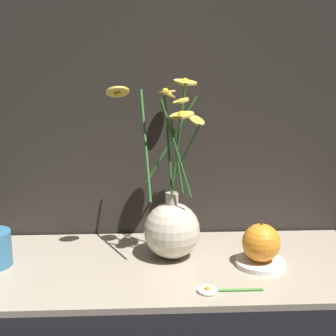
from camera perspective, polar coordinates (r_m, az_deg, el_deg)
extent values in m
plane|color=black|center=(0.97, -0.25, -12.23)|extent=(6.00, 6.00, 0.00)
cube|color=tan|center=(0.97, -0.25, -11.91)|extent=(0.83, 0.34, 0.01)
sphere|color=beige|center=(0.97, 0.47, -7.60)|extent=(0.12, 0.12, 0.12)
cylinder|color=beige|center=(0.95, 0.47, -4.11)|extent=(0.03, 0.03, 0.04)
cylinder|color=#336B2D|center=(0.96, 2.01, 1.45)|extent=(0.06, 0.06, 0.14)
cylinder|color=#EAC64C|center=(0.98, 3.49, 5.81)|extent=(0.05, 0.05, 0.02)
sphere|color=yellow|center=(0.98, 3.49, 5.81)|extent=(0.01, 0.01, 0.01)
cylinder|color=#336B2D|center=(0.91, -2.74, 2.91)|extent=(0.02, 0.11, 0.21)
cylinder|color=#EAC64C|center=(0.89, -6.18, 9.23)|extent=(0.05, 0.05, 0.02)
sphere|color=yellow|center=(0.89, -6.18, 9.23)|extent=(0.02, 0.02, 0.02)
cylinder|color=#336B2D|center=(0.98, 0.30, 3.19)|extent=(0.11, 0.01, 0.19)
cylinder|color=#EAC64C|center=(1.02, 0.14, 8.98)|extent=(0.03, 0.03, 0.02)
sphere|color=yellow|center=(1.02, 0.14, 8.98)|extent=(0.01, 0.01, 0.01)
cylinder|color=#336B2D|center=(0.90, 1.00, 2.26)|extent=(0.06, 0.02, 0.19)
cylinder|color=#EAC64C|center=(0.85, 1.59, 8.15)|extent=(0.04, 0.04, 0.01)
sphere|color=yellow|center=(0.85, 1.59, 8.15)|extent=(0.01, 0.01, 0.01)
cylinder|color=#336B2D|center=(0.91, 0.03, 2.95)|extent=(0.02, 0.02, 0.20)
cylinder|color=#EAC64C|center=(0.89, -0.45, 9.31)|extent=(0.05, 0.05, 0.01)
sphere|color=yellow|center=(0.89, -0.45, 9.31)|extent=(0.01, 0.01, 0.01)
cylinder|color=#336B2D|center=(0.93, 1.28, 3.65)|extent=(0.03, 0.03, 0.22)
cylinder|color=#EAC64C|center=(0.94, 2.11, 10.43)|extent=(0.07, 0.07, 0.01)
sphere|color=yellow|center=(0.94, 2.11, 10.43)|extent=(0.02, 0.02, 0.02)
cylinder|color=#336B2D|center=(0.91, 1.06, 1.55)|extent=(0.03, 0.02, 0.16)
cylinder|color=#EAC64C|center=(0.89, 1.68, 6.45)|extent=(0.07, 0.07, 0.01)
sphere|color=yellow|center=(0.89, 1.68, 6.45)|extent=(0.02, 0.02, 0.02)
cylinder|color=white|center=(0.97, 11.17, -11.26)|extent=(0.10, 0.10, 0.01)
sphere|color=orange|center=(0.96, 11.28, -8.91)|extent=(0.08, 0.08, 0.08)
cylinder|color=#4C3819|center=(0.94, 11.40, -6.54)|extent=(0.00, 0.00, 0.01)
cylinder|color=#4C8E3D|center=(0.87, 8.22, -14.50)|extent=(0.10, 0.01, 0.01)
cylinder|color=white|center=(0.86, 4.84, -14.64)|extent=(0.04, 0.04, 0.00)
sphere|color=gold|center=(0.86, 4.84, -14.47)|extent=(0.01, 0.01, 0.01)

